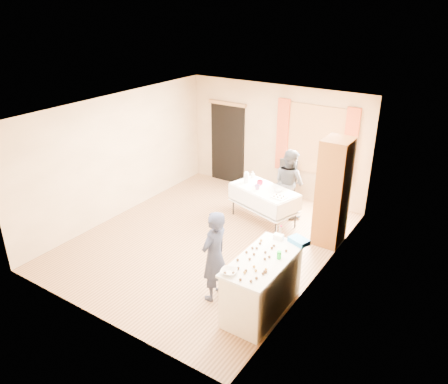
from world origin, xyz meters
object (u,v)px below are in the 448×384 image
Objects in this scene: girl at (214,256)px; counter at (262,285)px; woman at (289,183)px; chair at (286,190)px; party_table at (264,202)px; cabinet at (333,193)px.

counter is at bearing 102.62° from girl.
woman is (-1.07, 3.13, 0.29)m from counter.
woman is at bearing -73.17° from chair.
woman is (-0.30, 3.25, -0.01)m from girl.
woman is (0.29, 0.58, 0.29)m from party_table.
party_table is 1.06× the size of girl.
counter is at bearing -82.97° from chair.
counter is at bearing 130.92° from woman.
girl is 3.27m from woman.
cabinet is 1.43× the size of counter.
party_table is at bearing -164.18° from girl.
party_table is at bearing 85.61° from woman.
girl is 1.01× the size of woman.
cabinet is at bearing 173.86° from woman.
girl is at bearing -60.94° from party_table.
cabinet reaches higher than girl.
counter is at bearing -45.17° from party_table.
counter is 0.98× the size of woman.
counter is 1.46× the size of chair.
girl is (0.58, -2.68, 0.30)m from party_table.
chair is at bearing 142.30° from cabinet.
chair reaches higher than counter.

